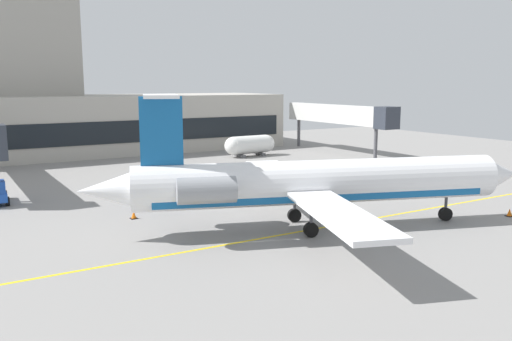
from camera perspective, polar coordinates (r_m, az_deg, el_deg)
ground at (r=32.39m, az=6.18°, el=-7.27°), size 120.00×120.00×0.11m
terminal_building at (r=73.45m, az=-24.49°, el=6.97°), size 63.63×15.79×19.96m
jet_bridge_east at (r=70.67m, az=9.11°, el=5.94°), size 2.40×20.12×6.46m
regional_jet at (r=33.63m, az=6.13°, el=-1.30°), size 28.26×22.94×8.56m
pushback_tractor at (r=41.08m, az=-9.63°, el=-2.25°), size 2.04×3.69×2.24m
fuel_tank at (r=67.16m, az=-0.66°, el=2.79°), size 7.14×2.48×2.62m
safety_cone_alpha at (r=37.41m, az=-13.03°, el=-4.71°), size 0.47×0.47×0.55m
safety_cone_bravo at (r=46.11m, az=15.95°, el=-2.17°), size 0.47×0.47×0.55m
safety_cone_charlie at (r=46.20m, az=9.48°, el=-1.91°), size 0.47×0.47×0.55m
safety_cone_delta at (r=41.10m, az=25.63°, el=-4.14°), size 0.47×0.47×0.55m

